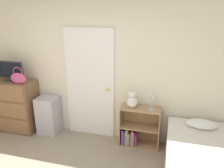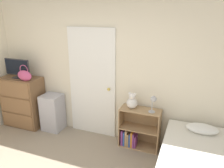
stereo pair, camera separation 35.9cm
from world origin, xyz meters
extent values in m
cube|color=beige|center=(0.00, 2.12, 1.27)|extent=(10.00, 0.06, 2.55)
cube|color=white|center=(-0.13, 2.07, 1.00)|extent=(0.91, 0.04, 2.01)
sphere|color=gold|center=(0.21, 2.02, 0.95)|extent=(0.06, 0.06, 0.06)
cube|color=brown|center=(-1.60, 1.85, 0.51)|extent=(0.81, 0.43, 1.02)
cube|color=#89613E|center=(-1.60, 1.63, 0.17)|extent=(0.74, 0.01, 0.30)
cube|color=#89613E|center=(-1.60, 1.63, 0.51)|extent=(0.74, 0.01, 0.30)
cube|color=#89613E|center=(-1.60, 1.63, 0.85)|extent=(0.74, 0.01, 0.30)
cube|color=#2D2D33|center=(-1.63, 1.84, 1.03)|extent=(0.20, 0.16, 0.02)
cylinder|color=#2D2D33|center=(-1.63, 1.84, 1.05)|extent=(0.04, 0.04, 0.04)
cube|color=#2D2D33|center=(-1.63, 1.84, 1.23)|extent=(0.57, 0.02, 0.32)
cube|color=black|center=(-1.63, 1.82, 1.23)|extent=(0.53, 0.01, 0.28)
ellipsoid|color=#C64C7F|center=(-1.36, 1.72, 1.12)|extent=(0.31, 0.10, 0.20)
torus|color=#C64C7F|center=(-1.36, 1.72, 1.24)|extent=(0.18, 0.01, 0.18)
cube|color=#ADADB7|center=(-0.93, 1.89, 0.36)|extent=(0.38, 0.35, 0.72)
cube|color=tan|center=(0.49, 1.92, 0.35)|extent=(0.02, 0.30, 0.71)
cube|color=tan|center=(1.16, 1.92, 0.35)|extent=(0.02, 0.30, 0.71)
cube|color=tan|center=(0.83, 1.92, 0.01)|extent=(0.65, 0.30, 0.02)
cube|color=tan|center=(0.83, 1.92, 0.35)|extent=(0.65, 0.30, 0.02)
cube|color=tan|center=(0.83, 1.92, 0.70)|extent=(0.65, 0.30, 0.02)
cube|color=tan|center=(0.83, 2.07, 0.35)|extent=(0.68, 0.01, 0.71)
cube|color=#8C3F8C|center=(0.55, 1.90, 0.16)|extent=(0.03, 0.24, 0.28)
cube|color=#3359B2|center=(0.58, 1.89, 0.15)|extent=(0.03, 0.20, 0.26)
cube|color=tan|center=(0.62, 1.88, 0.17)|extent=(0.04, 0.18, 0.30)
cube|color=tan|center=(0.65, 1.91, 0.13)|extent=(0.02, 0.24, 0.23)
cube|color=#3359B2|center=(0.68, 1.88, 0.13)|extent=(0.03, 0.20, 0.23)
cube|color=orange|center=(0.72, 1.87, 0.16)|extent=(0.03, 0.18, 0.28)
cube|color=#8C3F8C|center=(0.75, 1.87, 0.14)|extent=(0.03, 0.18, 0.25)
cube|color=#8C3F8C|center=(0.78, 1.87, 0.13)|extent=(0.02, 0.17, 0.22)
sphere|color=silver|center=(0.68, 1.92, 0.80)|extent=(0.19, 0.19, 0.19)
sphere|color=silver|center=(0.68, 1.92, 0.92)|extent=(0.11, 0.11, 0.11)
sphere|color=silver|center=(0.68, 1.87, 0.91)|extent=(0.04, 0.04, 0.04)
sphere|color=silver|center=(0.63, 1.92, 0.96)|extent=(0.05, 0.05, 0.05)
sphere|color=silver|center=(0.72, 1.92, 0.96)|extent=(0.05, 0.05, 0.05)
cylinder|color=#B2B2B7|center=(1.02, 1.89, 0.71)|extent=(0.11, 0.11, 0.01)
cylinder|color=#B2B2B7|center=(1.02, 1.89, 0.82)|extent=(0.01, 0.01, 0.20)
sphere|color=#B2B2B7|center=(1.04, 1.88, 0.94)|extent=(0.10, 0.10, 0.10)
cube|color=silver|center=(1.79, 1.13, 0.34)|extent=(1.00, 1.82, 0.44)
ellipsoid|color=white|center=(1.79, 1.81, 0.61)|extent=(0.46, 0.28, 0.12)
camera|label=1|loc=(1.24, -1.46, 2.24)|focal=35.00mm
camera|label=2|loc=(1.58, -1.35, 2.24)|focal=35.00mm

